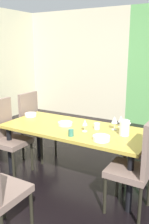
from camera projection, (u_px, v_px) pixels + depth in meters
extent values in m
cube|color=black|center=(57.00, 171.00, 3.70)|extent=(5.62, 5.95, 0.02)
cube|color=beige|center=(75.00, 65.00, 6.49)|extent=(2.85, 0.10, 2.67)
cube|color=#B1963A|center=(75.00, 129.00, 3.30)|extent=(1.95, 0.86, 0.04)
cylinder|color=black|center=(39.00, 136.00, 4.10)|extent=(0.07, 0.07, 0.70)
cylinder|color=black|center=(146.00, 160.00, 3.25)|extent=(0.07, 0.07, 0.70)
cylinder|color=black|center=(10.00, 150.00, 3.54)|extent=(0.07, 0.07, 0.70)
cylinder|color=black|center=(130.00, 183.00, 2.69)|extent=(0.07, 0.07, 0.70)
cube|color=#755E54|center=(144.00, 151.00, 3.21)|extent=(0.44, 0.44, 0.07)
cylinder|color=black|center=(124.00, 172.00, 3.20)|extent=(0.04, 0.04, 0.44)
cylinder|color=black|center=(133.00, 160.00, 3.52)|extent=(0.04, 0.04, 0.44)
cube|color=#755E54|center=(39.00, 130.00, 4.04)|extent=(0.44, 0.44, 0.07)
cube|color=#755E54|center=(29.00, 111.00, 4.06)|extent=(0.05, 0.42, 0.59)
cylinder|color=black|center=(56.00, 143.00, 4.17)|extent=(0.04, 0.04, 0.44)
cylinder|color=black|center=(42.00, 151.00, 3.85)|extent=(0.04, 0.04, 0.44)
cylinder|color=black|center=(38.00, 139.00, 4.35)|extent=(0.04, 0.04, 0.44)
cylinder|color=black|center=(23.00, 146.00, 4.03)|extent=(0.04, 0.04, 0.44)
cube|color=#755E54|center=(1.00, 192.00, 2.30)|extent=(0.44, 0.44, 0.07)
cylinder|color=black|center=(3.00, 200.00, 2.62)|extent=(0.04, 0.04, 0.44)
cylinder|color=black|center=(31.00, 211.00, 2.43)|extent=(0.04, 0.04, 0.44)
cube|color=#755E54|center=(12.00, 142.00, 3.52)|extent=(0.44, 0.44, 0.07)
cube|color=#755E54|center=(0.00, 120.00, 3.55)|extent=(0.05, 0.42, 0.59)
cylinder|color=black|center=(32.00, 156.00, 3.65)|extent=(0.04, 0.04, 0.44)
cylinder|color=black|center=(14.00, 167.00, 3.34)|extent=(0.04, 0.04, 0.44)
cylinder|color=black|center=(13.00, 151.00, 3.84)|extent=(0.04, 0.04, 0.44)
cube|color=#755E54|center=(129.00, 171.00, 2.69)|extent=(0.44, 0.44, 0.07)
cylinder|color=black|center=(105.00, 195.00, 2.69)|extent=(0.04, 0.04, 0.44)
cylinder|color=black|center=(117.00, 180.00, 3.01)|extent=(0.04, 0.04, 0.44)
cylinder|color=black|center=(140.00, 206.00, 2.51)|extent=(0.04, 0.04, 0.44)
cylinder|color=black|center=(149.00, 188.00, 2.82)|extent=(0.04, 0.04, 0.44)
cylinder|color=silver|center=(120.00, 127.00, 3.33)|extent=(0.06, 0.06, 0.00)
cylinder|color=silver|center=(121.00, 124.00, 3.32)|extent=(0.01, 0.01, 0.06)
cone|color=silver|center=(121.00, 119.00, 3.30)|extent=(0.07, 0.07, 0.09)
cylinder|color=silver|center=(114.00, 129.00, 3.22)|extent=(0.06, 0.06, 0.00)
cylinder|color=silver|center=(114.00, 126.00, 3.21)|extent=(0.01, 0.01, 0.09)
cone|color=silver|center=(114.00, 120.00, 3.19)|extent=(0.08, 0.08, 0.09)
cylinder|color=silver|center=(85.00, 131.00, 3.15)|extent=(0.06, 0.06, 0.00)
cylinder|color=silver|center=(85.00, 128.00, 3.14)|extent=(0.01, 0.01, 0.08)
cone|color=silver|center=(85.00, 123.00, 3.12)|extent=(0.06, 0.06, 0.07)
cylinder|color=white|center=(101.00, 138.00, 2.84)|extent=(0.20, 0.20, 0.05)
cylinder|color=silver|center=(65.00, 124.00, 3.40)|extent=(0.20, 0.20, 0.04)
cylinder|color=white|center=(31.00, 115.00, 3.84)|extent=(0.18, 0.18, 0.05)
cylinder|color=silver|center=(97.00, 126.00, 3.23)|extent=(0.08, 0.08, 0.08)
cylinder|color=#357261|center=(71.00, 133.00, 2.97)|extent=(0.06, 0.06, 0.09)
cylinder|color=silver|center=(124.00, 128.00, 2.99)|extent=(0.12, 0.12, 0.19)
cone|color=silver|center=(129.00, 122.00, 2.95)|extent=(0.04, 0.04, 0.03)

